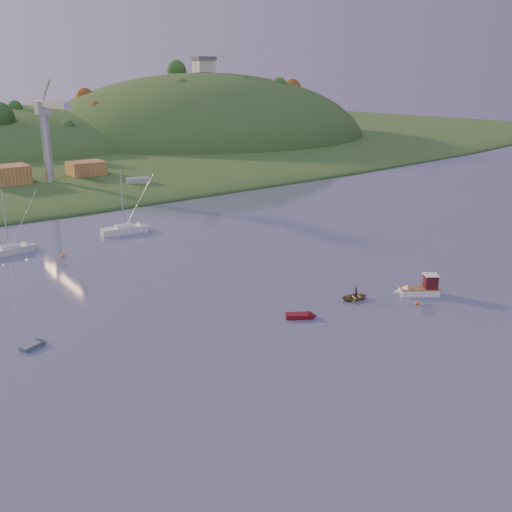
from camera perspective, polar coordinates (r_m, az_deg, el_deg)
ground at (r=56.66m, az=19.40°, el=-13.10°), size 500.00×500.00×0.00m
hill_right at (r=261.31m, az=-5.04°, el=11.24°), size 150.00×130.00×60.00m
hilltop_house at (r=259.89m, az=-5.24°, el=18.58°), size 9.00×7.00×6.45m
wharf at (r=157.30m, az=-18.98°, el=6.73°), size 42.00×16.00×2.40m
shed_west at (r=154.28m, az=-23.82°, el=7.36°), size 11.00×8.00×4.80m
shed_east at (r=161.23m, az=-16.61°, el=8.34°), size 9.00×7.00×4.00m
dock_crane at (r=151.06m, az=-20.23°, el=12.33°), size 3.20×28.00×20.30m
fishing_boat at (r=79.16m, az=15.74°, el=-3.20°), size 6.02×4.99×3.85m
sailboat_near at (r=102.37m, az=-23.45°, el=0.58°), size 8.08×3.58×10.83m
sailboat_far at (r=109.41m, az=-13.03°, el=2.63°), size 8.77×3.63×11.81m
canoe at (r=75.98m, az=9.95°, el=-4.05°), size 4.11×3.39×0.74m
paddler at (r=75.85m, az=9.96°, el=-3.79°), size 0.48×0.61×1.47m
red_tender at (r=69.63m, az=4.95°, el=-5.97°), size 3.90×3.23×1.30m
grey_dinghy at (r=66.95m, az=-21.07°, el=-8.19°), size 3.25×2.26×1.14m
work_vessel at (r=149.92m, az=-11.69°, el=6.84°), size 14.25×8.56×3.45m
buoy_0 at (r=76.07m, az=15.78°, el=-4.54°), size 0.50×0.50×0.50m
buoy_2 at (r=97.77m, az=-18.71°, el=0.08°), size 0.50×0.50×0.50m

